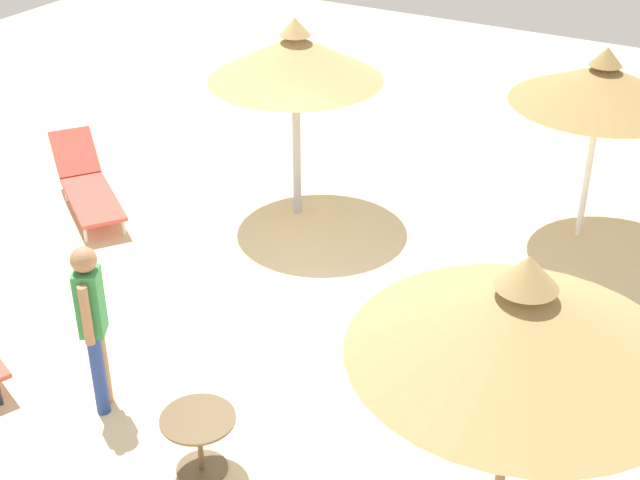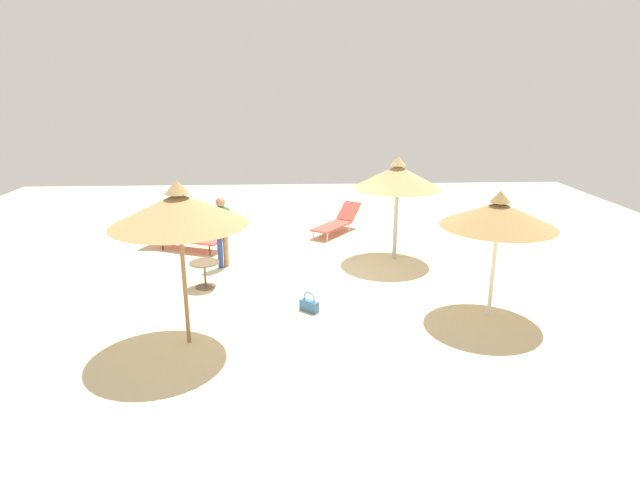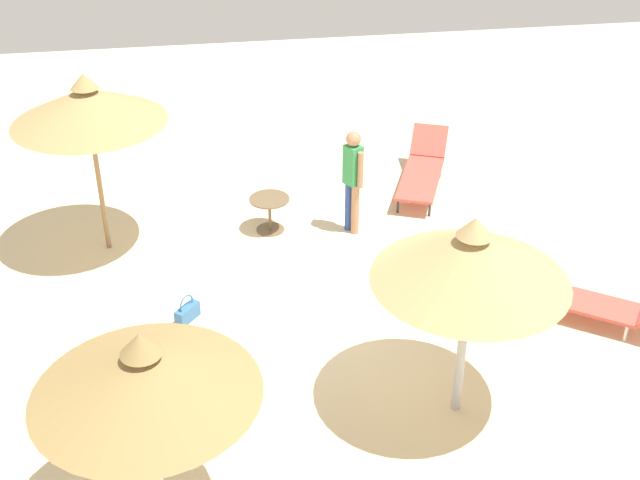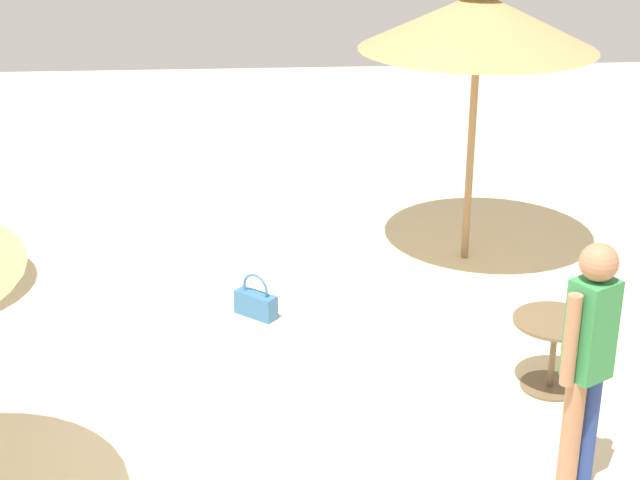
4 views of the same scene
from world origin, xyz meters
TOP-DOWN VIEW (x-y plane):
  - ground at (0.00, 0.00)m, footprint 24.00×24.00m
  - parasol_umbrella_edge at (-2.45, -1.53)m, footprint 2.20×2.20m
  - parasol_umbrella_front at (2.00, 2.81)m, footprint 2.26×2.26m
  - parasol_umbrella_back at (-3.68, 1.94)m, footprint 2.15×2.15m
  - lounge_chair_far_right at (3.20, -2.63)m, footprint 2.31×1.46m
  - lounge_chair_near_right at (-1.17, -4.05)m, footprint 1.67×2.00m
  - person_standing_near_left at (1.89, -1.09)m, footprint 0.39×0.32m
  - handbag at (-0.15, 1.62)m, footprint 0.40×0.37m
  - side_table_round at (2.12, 0.22)m, footprint 0.65×0.65m

SIDE VIEW (x-z plane):
  - ground at x=0.00m, z-range -0.10..0.00m
  - handbag at x=-0.15m, z-range -0.07..0.34m
  - lounge_chair_near_right at x=-1.17m, z-range -0.04..0.74m
  - lounge_chair_far_right at x=3.20m, z-range -0.02..0.76m
  - side_table_round at x=2.12m, z-range 0.11..0.70m
  - person_standing_near_left at x=1.89m, z-range 0.13..1.89m
  - parasol_umbrella_back at x=-3.68m, z-range 0.79..3.27m
  - parasol_umbrella_edge at x=-2.45m, z-range 0.82..3.47m
  - parasol_umbrella_front at x=2.00m, z-range 0.96..3.84m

